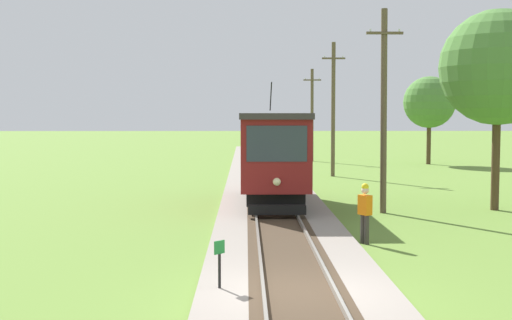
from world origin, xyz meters
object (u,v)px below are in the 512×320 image
Objects in this scene: tree_left_near at (498,68)px; red_tram at (272,153)px; utility_pole_far at (312,114)px; utility_pole_near_tram at (384,109)px; tree_right_near at (429,102)px; track_worker at (365,211)px; utility_pole_mid at (333,108)px; trackside_signal_marker at (219,265)px.

red_tram is at bearing 173.80° from tree_left_near.
utility_pole_far is 27.61m from tree_left_near.
utility_pole_near_tram reaches higher than tree_right_near.
track_worker is (-1.79, -33.96, -2.77)m from utility_pole_far.
utility_pole_mid is 12.92m from utility_pole_far.
utility_pole_mid is (0.00, 14.85, 0.14)m from utility_pole_near_tram.
tree_left_near is at bearing 50.04° from trackside_signal_marker.
utility_pole_mid is 4.52× the size of track_worker.
trackside_signal_marker is (-1.62, -13.34, -1.53)m from red_tram.
trackside_signal_marker is (-5.81, -11.80, -3.32)m from utility_pole_near_tram.
red_tram is 9.44m from tree_left_near.
tree_left_near is at bearing -72.24° from utility_pole_mid.
track_worker is at bearing -106.07° from utility_pole_near_tram.
utility_pole_mid is at bearing -90.00° from utility_pole_far.
utility_pole_mid is 6.83× the size of trackside_signal_marker.
tree_right_near is (8.41, -3.43, 0.86)m from utility_pole_far.
tree_left_near is (4.57, 0.59, 1.60)m from utility_pole_near_tram.
tree_right_near is (8.41, 24.33, 0.63)m from utility_pole_near_tram.
tree_left_near is at bearing -99.20° from tree_right_near.
tree_left_near is 1.20× the size of tree_right_near.
utility_pole_mid is 27.49m from trackside_signal_marker.
trackside_signal_marker is at bearing -96.94° from red_tram.
red_tram is at bearing 159.78° from utility_pole_near_tram.
utility_pole_mid is at bearing 77.69° from trackside_signal_marker.
utility_pole_mid is 1.03× the size of tree_left_near.
red_tram is 4.81m from utility_pole_near_tram.
utility_pole_near_tram is at bearing -109.07° from tree_right_near.
utility_pole_mid reaches higher than tree_left_near.
tree_right_near reaches higher than trackside_signal_marker.
utility_pole_near_tram reaches higher than utility_pole_far.
tree_right_near is (12.60, 22.79, 2.42)m from red_tram.
red_tram is 26.59m from utility_pole_far.
utility_pole_near_tram reaches higher than track_worker.
tree_right_near is (3.84, 23.74, -0.97)m from tree_left_near.
utility_pole_near_tram is 1.06× the size of utility_pole_far.
track_worker is at bearing -93.01° from utility_pole_far.
tree_right_near is at bearing -22.17° from utility_pole_far.
utility_pole_far is 1.12× the size of tree_right_near.
tree_right_near is at bearing -140.46° from track_worker.
utility_pole_near_tram is 0.99× the size of tree_left_near.
trackside_signal_marker is at bearing -102.31° from utility_pole_mid.
utility_pole_far is at bearing 81.64° from trackside_signal_marker.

